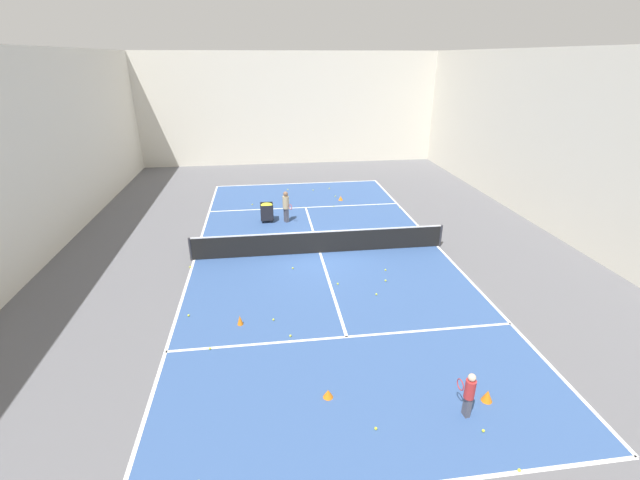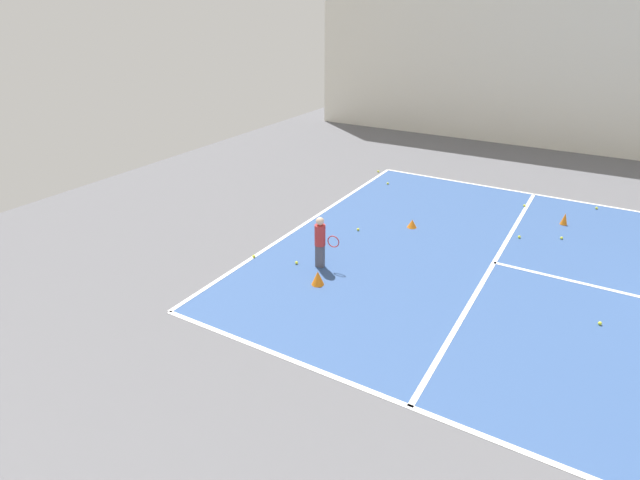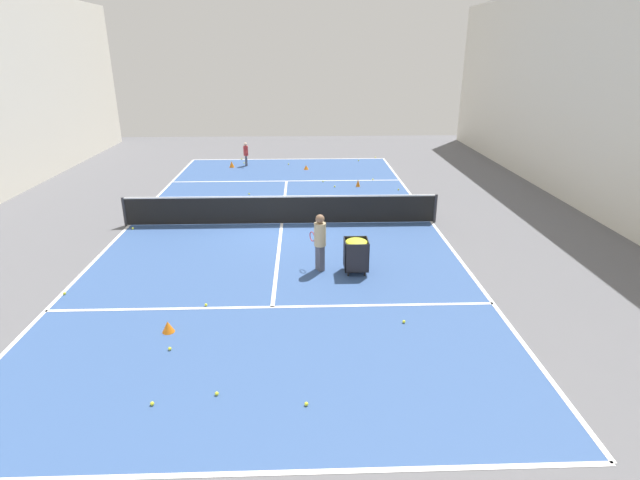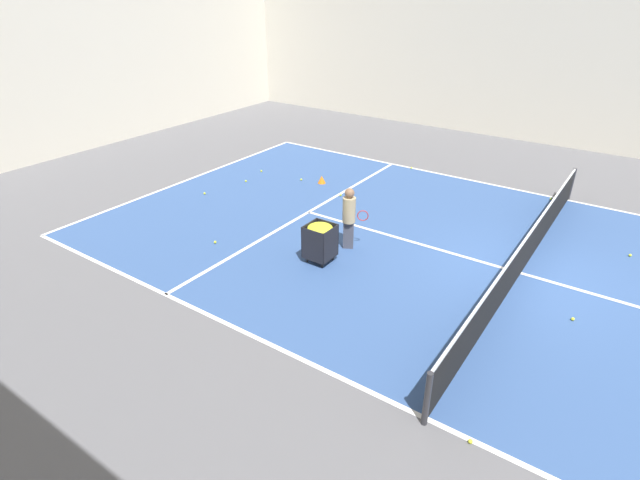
# 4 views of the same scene
# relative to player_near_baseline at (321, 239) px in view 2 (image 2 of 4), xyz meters

# --- Properties ---
(line_baseline_near) EXTENTS (10.57, 0.10, 0.00)m
(line_baseline_near) POSITION_rel_player_near_baseline_xyz_m (-2.19, -1.60, -0.69)
(line_baseline_near) COLOR white
(line_baseline_near) RESTS_ON ground
(line_service_near) EXTENTS (10.57, 0.10, 0.00)m
(line_service_near) POSITION_rel_player_near_baseline_xyz_m (-2.19, 3.37, -0.69)
(line_service_near) COLOR white
(line_service_near) RESTS_ON ground
(player_near_baseline) EXTENTS (0.27, 0.57, 1.21)m
(player_near_baseline) POSITION_rel_player_near_baseline_xyz_m (0.00, 0.00, 0.00)
(player_near_baseline) COLOR #4C4C56
(player_near_baseline) RESTS_ON ground
(training_cone_0) EXTENTS (0.19, 0.19, 0.32)m
(training_cone_0) POSITION_rel_player_near_baseline_xyz_m (-5.40, 4.46, -0.53)
(training_cone_0) COLOR orange
(training_cone_0) RESTS_ON ground
(training_cone_1) EXTENTS (0.27, 0.27, 0.31)m
(training_cone_1) POSITION_rel_player_near_baseline_xyz_m (0.72, 0.36, -0.54)
(training_cone_1) COLOR orange
(training_cone_1) RESTS_ON ground
(training_cone_3) EXTENTS (0.26, 0.26, 0.22)m
(training_cone_3) POSITION_rel_player_near_baseline_xyz_m (-3.13, 0.99, -0.58)
(training_cone_3) COLOR orange
(training_cone_3) RESTS_ON ground
(tennis_ball_0) EXTENTS (0.07, 0.07, 0.07)m
(tennis_ball_0) POSITION_rel_player_near_baseline_xyz_m (0.43, -1.57, -0.66)
(tennis_ball_0) COLOR yellow
(tennis_ball_0) RESTS_ON ground
(tennis_ball_2) EXTENTS (0.07, 0.07, 0.07)m
(tennis_ball_2) POSITION_rel_player_near_baseline_xyz_m (-0.69, 5.65, -0.66)
(tennis_ball_2) COLOR yellow
(tennis_ball_2) RESTS_ON ground
(tennis_ball_3) EXTENTS (0.07, 0.07, 0.07)m
(tennis_ball_3) POSITION_rel_player_near_baseline_xyz_m (-7.09, 5.15, -0.66)
(tennis_ball_3) COLOR yellow
(tennis_ball_3) RESTS_ON ground
(tennis_ball_6) EXTENTS (0.07, 0.07, 0.07)m
(tennis_ball_6) POSITION_rel_player_near_baseline_xyz_m (0.18, -0.53, -0.66)
(tennis_ball_6) COLOR yellow
(tennis_ball_6) RESTS_ON ground
(tennis_ball_8) EXTENTS (0.07, 0.07, 0.07)m
(tennis_ball_8) POSITION_rel_player_near_baseline_xyz_m (-2.20, -0.15, -0.66)
(tennis_ball_8) COLOR yellow
(tennis_ball_8) RESTS_ON ground
(tennis_ball_11) EXTENTS (0.07, 0.07, 0.07)m
(tennis_ball_11) POSITION_rel_player_near_baseline_xyz_m (-4.36, 4.54, -0.66)
(tennis_ball_11) COLOR yellow
(tennis_ball_11) RESTS_ON ground
(tennis_ball_13) EXTENTS (0.07, 0.07, 0.07)m
(tennis_ball_13) POSITION_rel_player_near_baseline_xyz_m (-3.88, 3.60, -0.66)
(tennis_ball_13) COLOR yellow
(tennis_ball_13) RESTS_ON ground
(tennis_ball_15) EXTENTS (0.07, 0.07, 0.07)m
(tennis_ball_15) POSITION_rel_player_near_baseline_xyz_m (-6.23, 3.30, -0.66)
(tennis_ball_15) COLOR yellow
(tennis_ball_15) RESTS_ON ground
(tennis_ball_16) EXTENTS (0.07, 0.07, 0.07)m
(tennis_ball_16) POSITION_rel_player_near_baseline_xyz_m (-7.05, -1.78, -0.66)
(tennis_ball_16) COLOR yellow
(tennis_ball_16) RESTS_ON ground
(tennis_ball_19) EXTENTS (0.07, 0.07, 0.07)m
(tennis_ball_19) POSITION_rel_player_near_baseline_xyz_m (-6.02, -0.96, -0.66)
(tennis_ball_19) COLOR yellow
(tennis_ball_19) RESTS_ON ground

